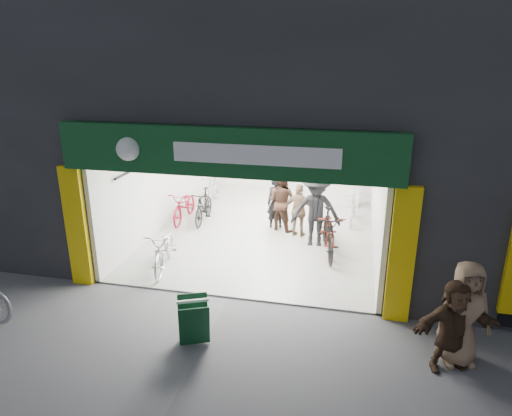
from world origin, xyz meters
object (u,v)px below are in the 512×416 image
(sandwich_board, at_px, (194,320))
(bike_right_front, at_px, (328,234))
(bike_left_front, at_px, (165,249))
(pedestrian_near, at_px, (464,314))

(sandwich_board, bearing_deg, bike_right_front, 40.75)
(bike_right_front, distance_m, sandwich_board, 4.51)
(bike_right_front, bearing_deg, bike_left_front, -167.38)
(pedestrian_near, relative_size, sandwich_board, 2.20)
(bike_right_front, bearing_deg, pedestrian_near, -67.16)
(bike_left_front, distance_m, pedestrian_near, 6.32)
(bike_right_front, height_order, pedestrian_near, pedestrian_near)
(pedestrian_near, bearing_deg, bike_left_front, 147.00)
(bike_left_front, bearing_deg, bike_right_front, 11.16)
(bike_left_front, bearing_deg, pedestrian_near, -31.10)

